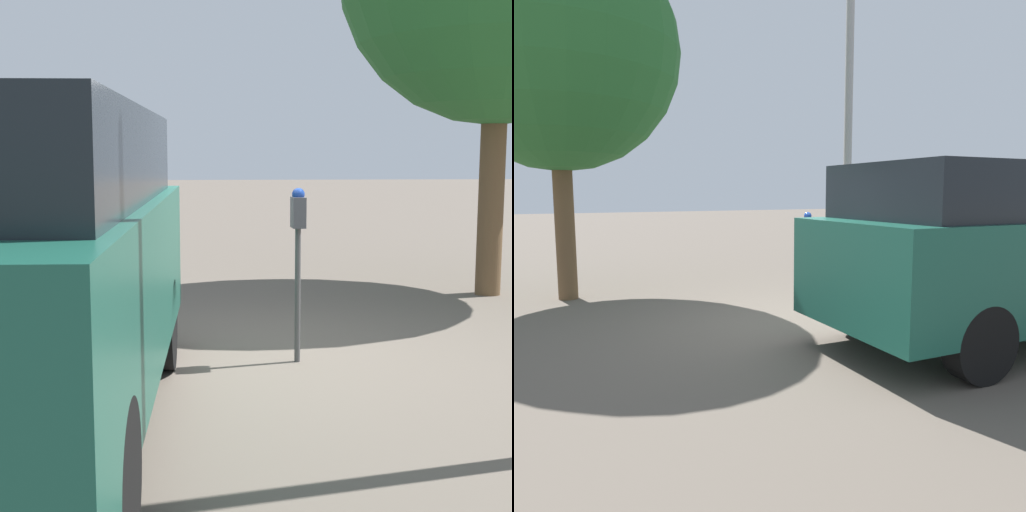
# 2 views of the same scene
# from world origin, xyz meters

# --- Properties ---
(ground_plane) EXTENTS (80.00, 80.00, 0.00)m
(ground_plane) POSITION_xyz_m (0.00, 0.00, 0.00)
(ground_plane) COLOR #60564C
(parking_meter_near) EXTENTS (0.20, 0.12, 1.50)m
(parking_meter_near) POSITION_xyz_m (0.21, 0.56, 1.11)
(parking_meter_near) COLOR #4C4C4C
(parking_meter_near) RESTS_ON ground
(lamp_post) EXTENTS (0.44, 0.44, 6.45)m
(lamp_post) POSITION_xyz_m (2.27, 2.54, 2.14)
(lamp_post) COLOR beige
(lamp_post) RESTS_ON ground
(parked_van) EXTENTS (5.06, 2.12, 2.09)m
(parked_van) POSITION_xyz_m (1.88, -1.53, 1.15)
(parked_van) COLOR #195142
(parked_van) RESTS_ON ground
(street_tree) EXTENTS (3.92, 3.92, 6.04)m
(street_tree) POSITION_xyz_m (-2.82, 3.33, 4.07)
(street_tree) COLOR brown
(street_tree) RESTS_ON ground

